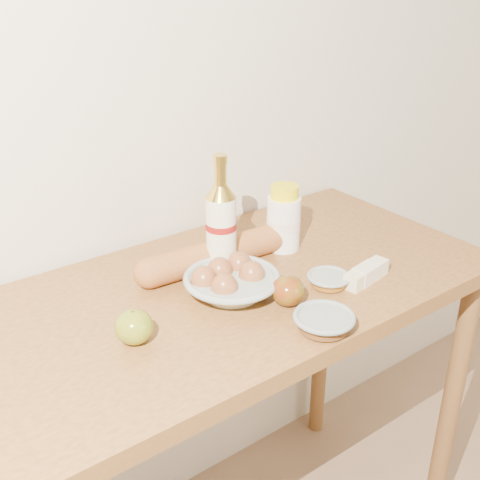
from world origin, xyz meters
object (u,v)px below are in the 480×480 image
table (232,331)px  bourbon_bottle (221,226)px  cream_bottle (284,220)px  baguette (217,254)px  egg_bowl (231,282)px

table → bourbon_bottle: 0.24m
table → bourbon_bottle: size_ratio=4.33×
cream_bottle → baguette: size_ratio=0.39×
bourbon_bottle → egg_bowl: bearing=-102.5°
table → baguette: bearing=76.9°
bourbon_bottle → cream_bottle: (0.19, 0.01, -0.04)m
baguette → cream_bottle: bearing=-0.6°
bourbon_bottle → baguette: size_ratio=0.67×
table → cream_bottle: cream_bottle is taller
cream_bottle → baguette: cream_bottle is taller
bourbon_bottle → egg_bowl: (-0.04, -0.09, -0.08)m
table → cream_bottle: 0.30m
bourbon_bottle → cream_bottle: size_ratio=1.71×
table → cream_bottle: (0.21, 0.07, 0.20)m
table → bourbon_bottle: (0.02, 0.06, 0.24)m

